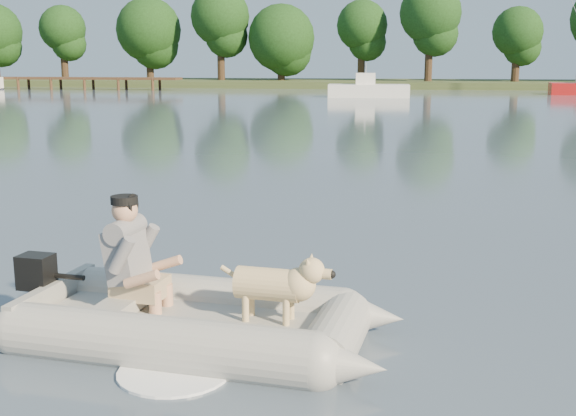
% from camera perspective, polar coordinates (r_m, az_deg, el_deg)
% --- Properties ---
extents(water, '(160.00, 160.00, 0.00)m').
position_cam_1_polar(water, '(7.58, -3.92, -8.54)').
color(water, slate).
rests_on(water, ground).
extents(shore_bank, '(160.00, 12.00, 0.70)m').
position_cam_1_polar(shore_bank, '(68.99, 7.82, 9.67)').
color(shore_bank, '#47512D').
rests_on(shore_bank, water).
extents(dock, '(18.00, 2.00, 1.04)m').
position_cam_1_polar(dock, '(65.11, -16.28, 9.43)').
color(dock, '#4C331E').
rests_on(dock, water).
extents(treeline, '(91.11, 7.35, 9.27)m').
position_cam_1_polar(treeline, '(68.46, 15.83, 13.49)').
color(treeline, '#332316').
rests_on(treeline, shore_bank).
extents(dinghy, '(5.05, 3.64, 1.44)m').
position_cam_1_polar(dinghy, '(6.82, -7.16, -5.47)').
color(dinghy, '#999994').
rests_on(dinghy, water).
extents(man, '(0.82, 0.72, 1.12)m').
position_cam_1_polar(man, '(7.12, -12.48, -3.34)').
color(man, slate).
rests_on(man, dinghy).
extents(dog, '(1.00, 0.45, 0.65)m').
position_cam_1_polar(dog, '(6.67, -1.57, -6.48)').
color(dog, tan).
rests_on(dog, dinghy).
extents(outboard_motor, '(0.46, 0.35, 0.82)m').
position_cam_1_polar(outboard_motor, '(7.71, -19.16, -6.30)').
color(outboard_motor, black).
rests_on(outboard_motor, dinghy).
extents(motorboat, '(5.81, 2.49, 2.41)m').
position_cam_1_polar(motorboat, '(50.33, 6.40, 9.94)').
color(motorboat, white).
rests_on(motorboat, water).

